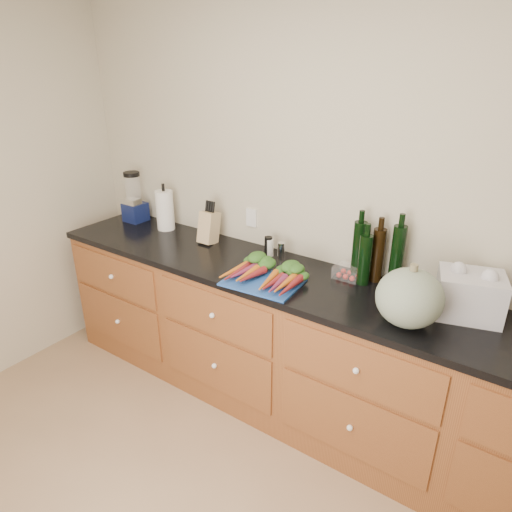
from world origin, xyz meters
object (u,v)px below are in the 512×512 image
Objects in this scene: blender_appliance at (134,200)px; paper_towel at (165,210)px; cutting_board at (263,282)px; tomato_box at (348,272)px; carrots at (268,273)px; squash at (409,298)px; knife_block at (209,227)px.

paper_towel is at bearing 0.36° from blender_appliance.
tomato_box is (0.37, 0.33, 0.03)m from cutting_board.
carrots is 1.11m from paper_towel.
squash is 2.22m from blender_appliance.
cutting_board is 1.13m from paper_towel.
knife_block is at bearing 159.03° from carrots.
carrots is 3.09× the size of tomato_box.
tomato_box is at bearing 37.13° from carrots.
paper_towel reaches higher than squash.
blender_appliance is at bearing 178.64° from knife_block.
paper_towel reaches higher than tomato_box.
paper_towel is at bearing 163.42° from cutting_board.
blender_appliance is (-1.40, 0.27, 0.13)m from carrots.
squash is at bearing -10.60° from knife_block.
blender_appliance is 0.76m from knife_block.
cutting_board is 0.06m from carrots.
blender_appliance is at bearing 169.28° from carrots.
paper_towel reaches higher than cutting_board.
blender_appliance is at bearing 167.20° from cutting_board.
cutting_board is 0.88× the size of carrots.
carrots reaches higher than cutting_board.
blender_appliance is 0.33m from paper_towel.
tomato_box reaches higher than cutting_board.
cutting_board is at bearing -90.00° from carrots.
carrots is 1.43m from blender_appliance.
carrots is 0.81m from squash.
blender_appliance reaches higher than squash.
squash is at bearing -1.67° from carrots.
tomato_box is (-0.43, 0.30, -0.10)m from squash.
squash is (0.80, 0.03, 0.13)m from cutting_board.
carrots is 0.69m from knife_block.
paper_towel is 1.35× the size of knife_block.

